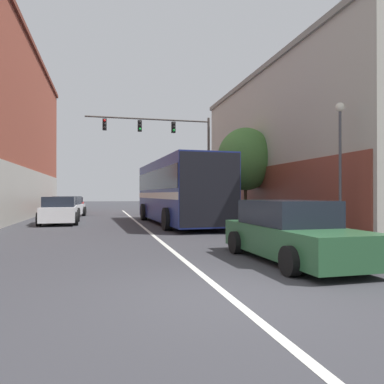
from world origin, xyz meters
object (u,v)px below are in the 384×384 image
hatchback_foreground (291,232)px  parked_car_left_far (73,205)px  street_lamp (340,155)px  parked_car_left_mid (68,207)px  bus (178,189)px  parked_car_left_near (60,211)px  traffic_signal_gantry (171,141)px  street_tree_near (245,159)px

hatchback_foreground → parked_car_left_far: 26.98m
street_lamp → parked_car_left_mid: bearing=126.4°
bus → parked_car_left_near: bus is taller
bus → hatchback_foreground: size_ratio=2.32×
parked_car_left_far → street_lamp: size_ratio=0.96×
traffic_signal_gantry → street_tree_near: traffic_signal_gantry is taller
traffic_signal_gantry → parked_car_left_mid: bearing=177.7°
traffic_signal_gantry → street_lamp: 15.19m
parked_car_left_mid → parked_car_left_near: bearing=-172.0°
traffic_signal_gantry → street_tree_near: size_ratio=1.59×
parked_car_left_far → parked_car_left_mid: bearing=179.5°
parked_car_left_far → traffic_signal_gantry: (7.34, -7.41, 4.77)m
traffic_signal_gantry → parked_car_left_far: bearing=134.7°
street_tree_near → bus: bearing=-154.7°
street_lamp → parked_car_left_near: bearing=140.9°
hatchback_foreground → parked_car_left_near: size_ratio=1.04×
parked_car_left_mid → street_tree_near: 12.54m
parked_car_left_near → parked_car_left_mid: size_ratio=1.09×
traffic_signal_gantry → hatchback_foreground: bearing=-91.5°
bus → parked_car_left_far: 16.18m
parked_car_left_far → bus: bearing=-158.7°
hatchback_foreground → street_lamp: size_ratio=0.93×
bus → street_tree_near: size_ratio=1.91×
parked_car_left_mid → street_lamp: bearing=-136.6°
bus → traffic_signal_gantry: bearing=-9.6°
bus → hatchback_foreground: bus is taller
hatchback_foreground → parked_car_left_near: bearing=25.6°
parked_car_left_mid → traffic_signal_gantry: traffic_signal_gantry is taller
parked_car_left_mid → traffic_signal_gantry: size_ratio=0.46×
street_lamp → street_tree_near: (-0.05, 9.33, 0.71)m
hatchback_foreground → parked_car_left_far: hatchback_foreground is taller
parked_car_left_mid → street_lamp: size_ratio=0.82×
street_lamp → street_tree_near: size_ratio=0.88×
hatchback_foreground → street_tree_near: (4.21, 13.50, 3.06)m
parked_car_left_near → street_lamp: bearing=-131.0°
bus → street_lamp: (4.72, -7.12, 1.18)m
street_lamp → bus: bearing=123.5°
parked_car_left_far → traffic_signal_gantry: size_ratio=0.53×
parked_car_left_near → traffic_signal_gantry: bearing=-52.7°
parked_car_left_mid → street_lamp: street_lamp is taller
bus → parked_car_left_near: size_ratio=2.42×
bus → street_tree_near: (4.67, 2.20, 1.88)m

